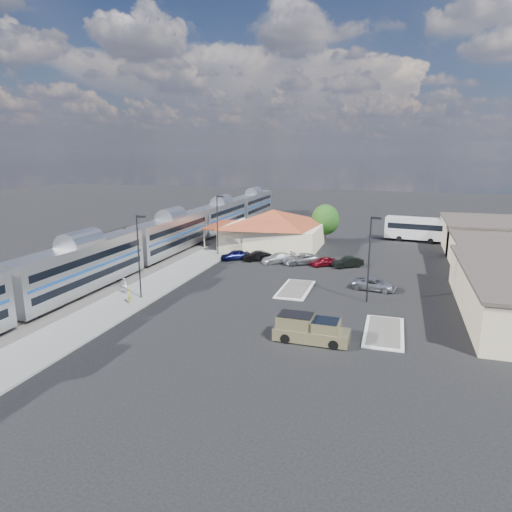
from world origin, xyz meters
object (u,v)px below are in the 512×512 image
(station_depot, at_px, (273,228))
(coach_bus, at_px, (424,228))
(suv, at_px, (374,284))
(pickup_truck, at_px, (312,330))

(station_depot, relative_size, coach_bus, 1.40)
(station_depot, height_order, coach_bus, station_depot)
(station_depot, xyz_separation_m, coach_bus, (23.77, 12.00, -0.75))
(station_depot, bearing_deg, suv, -48.62)
(station_depot, xyz_separation_m, suv, (17.08, -19.39, -2.45))
(pickup_truck, bearing_deg, suv, -13.22)
(station_depot, bearing_deg, coach_bus, 26.79)
(coach_bus, bearing_deg, pickup_truck, 175.44)
(station_depot, height_order, pickup_truck, station_depot)
(pickup_truck, distance_m, coach_bus, 48.89)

